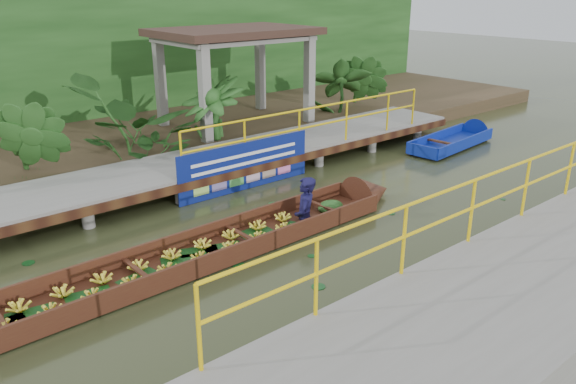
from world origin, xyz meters
TOP-DOWN VIEW (x-y plane):
  - ground at (0.00, 0.00)m, footprint 80.00×80.00m
  - land_strip at (0.00, 7.50)m, footprint 30.00×8.00m
  - far_dock at (0.02, 3.43)m, footprint 16.00×2.06m
  - near_dock at (1.00, -4.20)m, footprint 18.00×2.40m
  - pavilion at (3.00, 6.30)m, footprint 4.40×3.00m
  - foliage_backdrop at (0.00, 10.00)m, footprint 30.00×0.80m
  - vendor_boat at (-1.91, 0.13)m, footprint 9.96×1.23m
  - moored_blue_boat at (7.86, 1.61)m, footprint 3.68×1.29m
  - blue_banner at (0.57, 2.48)m, footprint 3.48×0.04m
  - tropical_plants at (1.19, 5.30)m, footprint 14.26×1.26m

SIDE VIEW (x-z plane):
  - ground at x=0.00m, z-range 0.00..0.00m
  - moored_blue_boat at x=7.86m, z-range -0.28..0.58m
  - land_strip at x=0.00m, z-range 0.00..0.45m
  - vendor_boat at x=-1.91m, z-range -0.84..1.31m
  - near_dock at x=1.00m, z-range -0.56..1.16m
  - far_dock at x=0.02m, z-range -0.35..1.30m
  - blue_banner at x=0.57m, z-range 0.01..1.10m
  - tropical_plants at x=1.19m, z-range 0.45..2.03m
  - foliage_backdrop at x=0.00m, z-range 0.00..4.00m
  - pavilion at x=3.00m, z-range 1.32..4.32m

